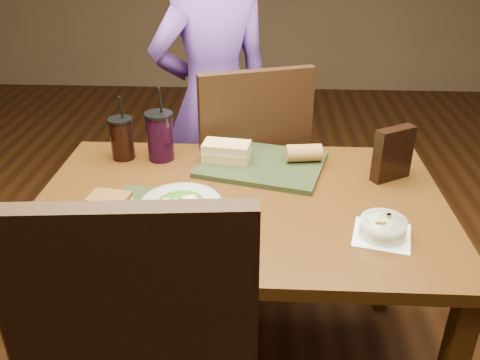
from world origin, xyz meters
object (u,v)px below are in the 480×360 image
at_px(chair_far, 256,169).
at_px(diner, 214,102).
at_px(sandwich_far, 227,151).
at_px(cup_cola, 122,138).
at_px(dining_table, 240,224).
at_px(cup_berry, 160,136).
at_px(baguette_far, 304,153).
at_px(tray_near, 168,221).
at_px(baguette_near, 209,234).
at_px(soup_bowl, 383,227).
at_px(sandwich_near, 110,204).
at_px(tray_far, 262,164).
at_px(salad_bowl, 181,210).
at_px(chip_bag, 393,154).

bearing_deg(chair_far, diner, 126.19).
relative_size(sandwich_far, cup_cola, 0.73).
bearing_deg(dining_table, diner, 101.07).
bearing_deg(cup_berry, diner, 75.66).
bearing_deg(baguette_far, dining_table, -129.84).
bearing_deg(tray_near, cup_berry, 103.15).
bearing_deg(dining_table, chair_far, 85.78).
bearing_deg(dining_table, baguette_near, -105.11).
bearing_deg(soup_bowl, sandwich_near, 175.45).
height_order(tray_far, sandwich_near, sandwich_near).
xyz_separation_m(salad_bowl, baguette_near, (0.09, -0.10, -0.01)).
xyz_separation_m(tray_near, cup_cola, (-0.24, 0.44, 0.07)).
xyz_separation_m(soup_bowl, baguette_near, (-0.48, -0.08, 0.01)).
xyz_separation_m(tray_far, soup_bowl, (0.34, -0.42, 0.02)).
distance_m(sandwich_far, baguette_near, 0.51).
relative_size(dining_table, sandwich_near, 10.26).
relative_size(tray_near, baguette_far, 3.38).
height_order(sandwich_near, baguette_far, baguette_far).
height_order(baguette_near, baguette_far, baguette_far).
xyz_separation_m(baguette_far, chip_bag, (0.29, -0.08, 0.04)).
bearing_deg(cup_berry, baguette_far, -3.42).
height_order(chair_far, baguette_far, chair_far).
height_order(tray_far, cup_cola, cup_cola).
relative_size(dining_table, soup_bowl, 6.91).
distance_m(baguette_near, baguette_far, 0.59).
height_order(cup_berry, chip_bag, cup_berry).
relative_size(salad_bowl, cup_cola, 0.95).
bearing_deg(chip_bag, dining_table, 168.27).
distance_m(sandwich_far, chip_bag, 0.57).
height_order(cup_cola, cup_berry, cup_berry).
xyz_separation_m(tray_near, baguette_near, (0.13, -0.11, 0.04)).
xyz_separation_m(chair_far, salad_bowl, (-0.20, -0.72, 0.23)).
bearing_deg(baguette_far, cup_berry, 176.58).
bearing_deg(diner, cup_cola, 40.58).
bearing_deg(chip_bag, sandwich_far, 141.29).
bearing_deg(baguette_near, baguette_far, 61.24).
relative_size(tray_far, sandwich_near, 3.32).
height_order(tray_far, soup_bowl, soup_bowl).
height_order(diner, tray_near, diner).
xyz_separation_m(tray_near, sandwich_far, (0.14, 0.40, 0.04)).
relative_size(sandwich_far, baguette_near, 1.69).
height_order(salad_bowl, chip_bag, chip_bag).
height_order(dining_table, baguette_near, baguette_near).
distance_m(dining_table, chip_bag, 0.56).
bearing_deg(salad_bowl, chip_bag, 26.91).
xyz_separation_m(tray_near, tray_far, (0.27, 0.39, 0.00)).
distance_m(tray_near, baguette_near, 0.18).
bearing_deg(soup_bowl, salad_bowl, 178.07).
relative_size(sandwich_near, cup_cola, 0.53).
bearing_deg(chair_far, sandwich_far, -108.47).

